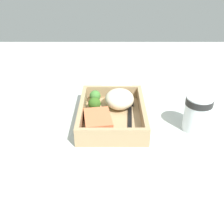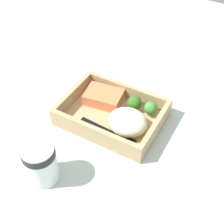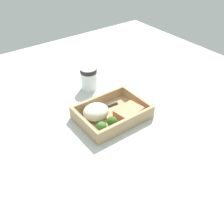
{
  "view_description": "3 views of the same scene",
  "coord_description": "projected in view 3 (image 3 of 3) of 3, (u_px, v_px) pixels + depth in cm",
  "views": [
    {
      "loc": [
        -64.24,
        -0.03,
        41.19
      ],
      "look_at": [
        0.0,
        0.0,
        2.7
      ],
      "focal_mm": 42.0,
      "sensor_mm": 36.0,
      "label": 1
    },
    {
      "loc": [
        27.64,
        -49.31,
        59.06
      ],
      "look_at": [
        0.0,
        0.0,
        2.7
      ],
      "focal_mm": 50.0,
      "sensor_mm": 36.0,
      "label": 2
    },
    {
      "loc": [
        45.73,
        61.63,
        61.51
      ],
      "look_at": [
        0.0,
        0.0,
        2.7
      ],
      "focal_mm": 42.0,
      "sensor_mm": 36.0,
      "label": 3
    }
  ],
  "objects": [
    {
      "name": "ground_plane",
      "position": [
        112.0,
        120.0,
        0.99
      ],
      "size": [
        160.0,
        160.0,
        2.0
      ],
      "primitive_type": "cube",
      "color": "#B5BEB8"
    },
    {
      "name": "broccoli_floret_1",
      "position": [
        112.0,
        122.0,
        0.91
      ],
      "size": [
        3.78,
        3.78,
        4.07
      ],
      "color": "#81A358",
      "rests_on": "takeout_tray"
    },
    {
      "name": "receipt_slip",
      "position": [
        58.0,
        138.0,
        0.89
      ],
      "size": [
        11.05,
        12.64,
        0.24
      ],
      "primitive_type": "cube",
      "rotation": [
        0.0,
        0.0,
        0.2
      ],
      "color": "white",
      "rests_on": "ground_plane"
    },
    {
      "name": "fork",
      "position": [
        98.0,
        110.0,
        1.0
      ],
      "size": [
        15.87,
        2.63,
        0.44
      ],
      "color": "black",
      "rests_on": "takeout_tray"
    },
    {
      "name": "mashed_potatoes",
      "position": [
        96.0,
        112.0,
        0.95
      ],
      "size": [
        9.75,
        8.67,
        5.5
      ],
      "primitive_type": "ellipsoid",
      "color": "beige",
      "rests_on": "takeout_tray"
    },
    {
      "name": "salmon_fillet",
      "position": [
        129.0,
        112.0,
        0.96
      ],
      "size": [
        10.76,
        8.45,
        3.07
      ],
      "primitive_type": "cube",
      "rotation": [
        0.0,
        0.0,
        0.15
      ],
      "color": "#DC7247",
      "rests_on": "takeout_tray"
    },
    {
      "name": "tray_rim",
      "position": [
        112.0,
        111.0,
        0.96
      ],
      "size": [
        25.3,
        18.6,
        3.94
      ],
      "color": "tan",
      "rests_on": "takeout_tray"
    },
    {
      "name": "takeout_tray",
      "position": [
        112.0,
        116.0,
        0.98
      ],
      "size": [
        25.3,
        18.6,
        1.2
      ],
      "primitive_type": "cube",
      "color": "tan",
      "rests_on": "ground_plane"
    },
    {
      "name": "broccoli_floret_2",
      "position": [
        102.0,
        127.0,
        0.89
      ],
      "size": [
        3.49,
        3.49,
        4.12
      ],
      "color": "#809A58",
      "rests_on": "takeout_tray"
    },
    {
      "name": "paper_cup",
      "position": [
        89.0,
        77.0,
        1.12
      ],
      "size": [
        7.08,
        7.08,
        9.88
      ],
      "color": "white",
      "rests_on": "ground_plane"
    }
  ]
}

